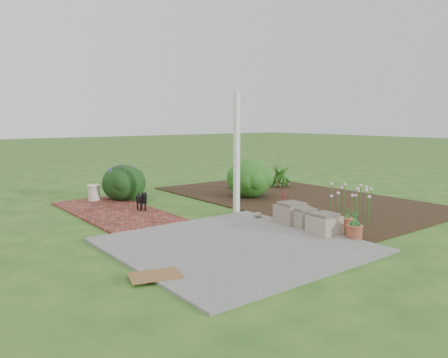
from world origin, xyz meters
TOP-DOWN VIEW (x-y plane):
  - ground at (0.00, 0.00)m, footprint 80.00×80.00m
  - concrete_patio at (-1.25, -1.75)m, footprint 3.50×3.50m
  - brick_path at (-1.70, 1.75)m, footprint 1.60×3.50m
  - garden_bed at (2.50, 0.50)m, footprint 4.00×7.00m
  - veranda_post at (0.30, 0.10)m, footprint 0.10×0.10m
  - stone_trough_near at (0.48, -1.62)m, footprint 0.48×0.48m
  - stone_trough_mid at (0.33, -2.20)m, footprint 0.47×0.47m
  - stone_trough_far at (0.48, -1.30)m, footprint 0.53×0.53m
  - coir_doormat at (-2.92, -2.24)m, footprint 0.72×0.56m
  - black_dog at (-1.23, 1.41)m, footprint 0.18×0.46m
  - cream_ceramic_urn at (-1.60, 3.14)m, footprint 0.29×0.29m
  - evergreen_shrub at (1.71, 1.31)m, footprint 1.23×1.23m
  - agapanthus_clump_back at (3.44, 1.96)m, footprint 1.15×1.15m
  - agapanthus_clump_front at (2.24, 2.48)m, footprint 1.04×1.04m
  - pink_flower_patch at (1.70, -1.85)m, footprint 1.14×1.14m
  - terracotta_pot_bronze at (0.52, -1.04)m, footprint 0.38×0.38m
  - terracotta_pot_small_left at (1.01, -2.17)m, footprint 0.27×0.27m
  - terracotta_pot_small_right at (0.52, -2.67)m, footprint 0.27×0.27m
  - purple_flowering_bush at (-0.94, 2.90)m, footprint 1.09×1.09m

SIDE VIEW (x-z plane):
  - ground at x=0.00m, z-range 0.00..0.00m
  - garden_bed at x=2.50m, z-range 0.00..0.03m
  - concrete_patio at x=-1.25m, z-range 0.00..0.04m
  - brick_path at x=-1.70m, z-range 0.00..0.04m
  - coir_doormat at x=-2.92m, z-range 0.04..0.06m
  - terracotta_pot_small_left at x=1.01m, z-range 0.03..0.21m
  - terracotta_pot_small_right at x=0.52m, z-range 0.03..0.25m
  - terracotta_pot_bronze at x=0.52m, z-range 0.03..0.27m
  - stone_trough_near at x=0.48m, z-range 0.04..0.32m
  - stone_trough_mid at x=0.33m, z-range 0.04..0.34m
  - stone_trough_far at x=0.48m, z-range 0.04..0.37m
  - cream_ceramic_urn at x=-1.60m, z-range 0.04..0.40m
  - black_dog at x=-1.23m, z-range 0.08..0.47m
  - pink_flower_patch at x=1.70m, z-range 0.03..0.75m
  - agapanthus_clump_front at x=2.24m, z-range 0.03..0.76m
  - agapanthus_clump_back at x=3.44m, z-range 0.03..0.84m
  - purple_flowering_bush at x=-0.94m, z-range 0.00..0.89m
  - evergreen_shrub at x=1.71m, z-range 0.03..1.00m
  - veranda_post at x=0.30m, z-range 0.00..2.50m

